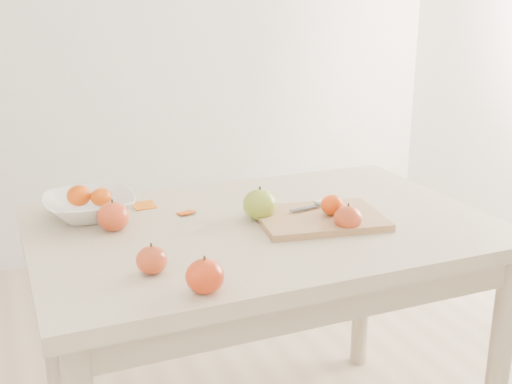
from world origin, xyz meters
name	(u,v)px	position (x,y,z in m)	size (l,w,h in m)	color
table	(263,257)	(0.00, 0.00, 0.65)	(1.20, 0.80, 0.75)	beige
cutting_board	(320,218)	(0.14, -0.05, 0.76)	(0.32, 0.24, 0.02)	tan
board_tangerine	(332,205)	(0.17, -0.06, 0.80)	(0.06, 0.06, 0.05)	#D33C07
fruit_bowl	(90,206)	(-0.42, 0.22, 0.78)	(0.25, 0.25, 0.06)	white
bowl_tangerine_near	(79,195)	(-0.44, 0.23, 0.81)	(0.06, 0.06, 0.06)	#CC4807
bowl_tangerine_far	(101,197)	(-0.39, 0.21, 0.81)	(0.06, 0.06, 0.05)	#D76607
orange_peel_a	(145,207)	(-0.26, 0.24, 0.75)	(0.06, 0.04, 0.00)	orange
orange_peel_b	(186,213)	(-0.17, 0.14, 0.75)	(0.04, 0.04, 0.00)	#D8540F
paring_knife	(323,203)	(0.19, 0.02, 0.78)	(0.17, 0.06, 0.01)	white
apple_green	(260,204)	(0.00, 0.03, 0.79)	(0.09, 0.09, 0.08)	#528813
apple_red_d	(152,260)	(-0.35, -0.20, 0.78)	(0.07, 0.07, 0.06)	maroon
apple_red_a	(113,217)	(-0.38, 0.09, 0.79)	(0.08, 0.08, 0.07)	#A1261B
apple_red_e	(348,218)	(0.17, -0.14, 0.78)	(0.07, 0.07, 0.07)	#A3160E
apple_red_c	(205,276)	(-0.27, -0.34, 0.79)	(0.08, 0.08, 0.07)	#990306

